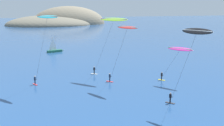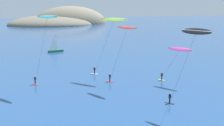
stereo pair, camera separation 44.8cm
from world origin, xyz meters
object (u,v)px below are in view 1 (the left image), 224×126
at_px(kitesurfer_lime, 112,23).
at_px(kitesurfer_black, 194,38).
at_px(sailboat_near, 55,50).
at_px(kitesurfer_magenta, 178,52).
at_px(kitesurfer_cyan, 46,23).
at_px(kitesurfer_red, 125,33).

bearing_deg(kitesurfer_lime, kitesurfer_black, -73.76).
relative_size(sailboat_near, kitesurfer_magenta, 0.83).
xyz_separation_m(kitesurfer_lime, kitesurfer_cyan, (-13.41, -4.97, 0.50)).
bearing_deg(kitesurfer_cyan, kitesurfer_magenta, -7.16).
height_order(kitesurfer_red, kitesurfer_black, kitesurfer_black).
bearing_deg(kitesurfer_magenta, kitesurfer_lime, 143.68).
relative_size(sailboat_near, kitesurfer_red, 0.52).
xyz_separation_m(sailboat_near, kitesurfer_magenta, (20.39, -42.85, 5.57)).
xyz_separation_m(sailboat_near, kitesurfer_red, (9.93, -42.15, 9.31)).
relative_size(sailboat_near, kitesurfer_cyan, 0.44).
relative_size(kitesurfer_red, kitesurfer_lime, 0.91).
height_order(sailboat_near, kitesurfer_cyan, kitesurfer_cyan).
distance_m(kitesurfer_black, kitesurfer_lime, 21.94).
bearing_deg(kitesurfer_red, sailboat_near, 103.25).
height_order(kitesurfer_black, kitesurfer_lime, kitesurfer_lime).
xyz_separation_m(kitesurfer_lime, kitesurfer_magenta, (10.91, -8.02, -5.12)).
relative_size(kitesurfer_red, kitesurfer_black, 0.95).
bearing_deg(kitesurfer_cyan, kitesurfer_red, -9.67).
bearing_deg(kitesurfer_red, kitesurfer_cyan, 170.33).
distance_m(sailboat_near, kitesurfer_red, 44.29).
xyz_separation_m(kitesurfer_cyan, kitesurfer_magenta, (24.32, -3.05, -5.62)).
bearing_deg(kitesurfer_magenta, kitesurfer_red, 176.20).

